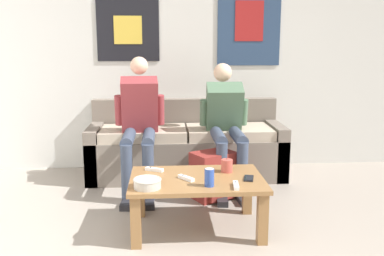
# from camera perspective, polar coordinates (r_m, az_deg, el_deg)

# --- Properties ---
(wall_back) EXTENTS (10.00, 0.07, 2.55)m
(wall_back) POSITION_cam_1_polar(r_m,az_deg,el_deg) (4.63, -4.75, 10.35)
(wall_back) COLOR silver
(wall_back) RESTS_ON ground_plane
(couch) EXTENTS (1.96, 0.70, 0.76)m
(couch) POSITION_cam_1_polar(r_m,az_deg,el_deg) (4.41, -0.77, -2.72)
(couch) COLOR #70665B
(couch) RESTS_ON ground_plane
(coffee_table) EXTENTS (0.96, 0.65, 0.39)m
(coffee_table) POSITION_cam_1_polar(r_m,az_deg,el_deg) (3.13, 0.63, -7.86)
(coffee_table) COLOR olive
(coffee_table) RESTS_ON ground_plane
(person_seated_adult) EXTENTS (0.47, 0.90, 1.22)m
(person_seated_adult) POSITION_cam_1_polar(r_m,az_deg,el_deg) (3.96, -7.08, 1.16)
(person_seated_adult) COLOR #384256
(person_seated_adult) RESTS_ON ground_plane
(person_seated_teen) EXTENTS (0.47, 0.95, 1.15)m
(person_seated_teen) POSITION_cam_1_polar(r_m,az_deg,el_deg) (4.02, 4.54, 0.99)
(person_seated_teen) COLOR #384256
(person_seated_teen) RESTS_ON ground_plane
(backpack) EXTENTS (0.43, 0.39, 0.41)m
(backpack) POSITION_cam_1_polar(r_m,az_deg,el_deg) (3.78, 2.96, -6.46)
(backpack) COLOR maroon
(backpack) RESTS_ON ground_plane
(ceramic_bowl) EXTENTS (0.19, 0.19, 0.07)m
(ceramic_bowl) POSITION_cam_1_polar(r_m,az_deg,el_deg) (2.90, -5.97, -7.26)
(ceramic_bowl) COLOR #B7B2A8
(ceramic_bowl) RESTS_ON coffee_table
(pillar_candle) EXTENTS (0.09, 0.09, 0.11)m
(pillar_candle) POSITION_cam_1_polar(r_m,az_deg,el_deg) (3.24, 4.66, -5.04)
(pillar_candle) COLOR #B24C42
(pillar_candle) RESTS_ON coffee_table
(drink_can_blue) EXTENTS (0.07, 0.07, 0.12)m
(drink_can_blue) POSITION_cam_1_polar(r_m,az_deg,el_deg) (2.91, 2.32, -6.60)
(drink_can_blue) COLOR #28479E
(drink_can_blue) RESTS_ON coffee_table
(game_controller_near_left) EXTENTS (0.05, 0.15, 0.03)m
(game_controller_near_left) POSITION_cam_1_polar(r_m,az_deg,el_deg) (2.92, 5.89, -7.62)
(game_controller_near_left) COLOR white
(game_controller_near_left) RESTS_ON coffee_table
(game_controller_near_right) EXTENTS (0.14, 0.09, 0.03)m
(game_controller_near_right) POSITION_cam_1_polar(r_m,az_deg,el_deg) (3.27, -5.05, -5.53)
(game_controller_near_right) COLOR white
(game_controller_near_right) RESTS_ON coffee_table
(game_controller_far_center) EXTENTS (0.12, 0.13, 0.03)m
(game_controller_far_center) POSITION_cam_1_polar(r_m,az_deg,el_deg) (3.06, -0.81, -6.68)
(game_controller_far_center) COLOR white
(game_controller_far_center) RESTS_ON coffee_table
(cell_phone) EXTENTS (0.10, 0.15, 0.01)m
(cell_phone) POSITION_cam_1_polar(r_m,az_deg,el_deg) (3.10, 7.57, -6.66)
(cell_phone) COLOR black
(cell_phone) RESTS_ON coffee_table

